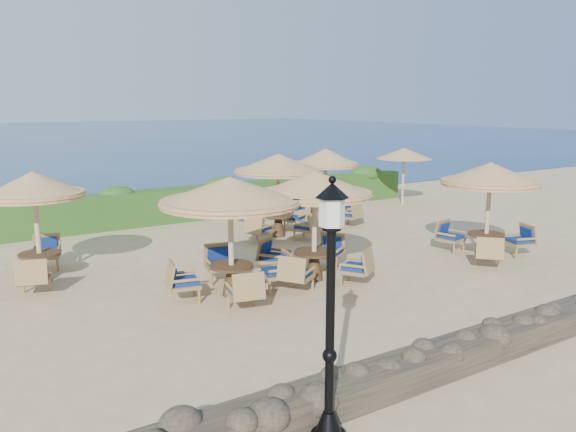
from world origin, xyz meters
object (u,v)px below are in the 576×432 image
Objects in this scene: cafe_set_2 at (489,191)px; cafe_set_3 at (35,204)px; lamp_post at (330,328)px; cafe_set_4 at (278,180)px; cafe_set_1 at (315,206)px; cafe_set_0 at (230,212)px; cafe_set_5 at (325,176)px; extra_parasol at (404,154)px.

cafe_set_3 is (-10.69, 4.30, 0.02)m from cafe_set_2.
lamp_post is 1.17× the size of cafe_set_4.
cafe_set_1 and cafe_set_2 have the same top height.
cafe_set_1 and cafe_set_3 have the same top height.
cafe_set_0 and cafe_set_2 have the same top height.
cafe_set_0 is 1.12× the size of cafe_set_1.
cafe_set_4 is at bearing 123.10° from cafe_set_2.
cafe_set_2 and cafe_set_5 have the same top height.
cafe_set_3 and cafe_set_5 have the same top height.
cafe_set_4 is (7.24, 1.00, -0.08)m from cafe_set_3.
cafe_set_2 is 6.25m from cafe_set_5.
extra_parasol is at bearing 13.34° from cafe_set_5.
cafe_set_1 is 5.16m from cafe_set_2.
cafe_set_0 and cafe_set_4 have the same top height.
cafe_set_1 is (-8.91, -6.37, -0.37)m from extra_parasol.
cafe_set_1 is 0.96× the size of cafe_set_4.
lamp_post is 1.21× the size of cafe_set_1.
cafe_set_1 is at bearing 56.80° from lamp_post.
cafe_set_4 is (3.82, 4.32, -0.07)m from cafe_set_0.
cafe_set_0 is 5.76m from cafe_set_4.
cafe_set_4 is at bearing 69.58° from cafe_set_1.
cafe_set_5 is (7.78, 10.86, 0.12)m from lamp_post.
extra_parasol is 0.78× the size of cafe_set_0.
cafe_set_3 is at bearing 102.14° from lamp_post.
extra_parasol is at bearing 15.44° from cafe_set_4.
cafe_set_3 is at bearing 135.87° from cafe_set_0.
cafe_set_1 is 0.95× the size of cafe_set_5.
lamp_post reaches higher than extra_parasol.
cafe_set_2 is at bearing -81.02° from cafe_set_5.
cafe_set_0 and cafe_set_5 have the same top height.
lamp_post is 1.08× the size of cafe_set_0.
cafe_set_5 is at bearing -166.66° from extra_parasol.
cafe_set_2 is (7.27, -0.98, -0.02)m from cafe_set_0.
cafe_set_1 and cafe_set_4 have the same top height.
extra_parasol is at bearing 29.68° from cafe_set_0.
extra_parasol is 0.83× the size of cafe_set_3.
lamp_post is 1.20× the size of cafe_set_2.
cafe_set_2 is at bearing -21.91° from cafe_set_3.
lamp_post is at bearing -123.20° from cafe_set_1.
cafe_set_0 is at bearing -150.32° from extra_parasol.
lamp_post is at bearing -125.64° from cafe_set_5.
extra_parasol is (12.60, 12.00, 0.62)m from lamp_post.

